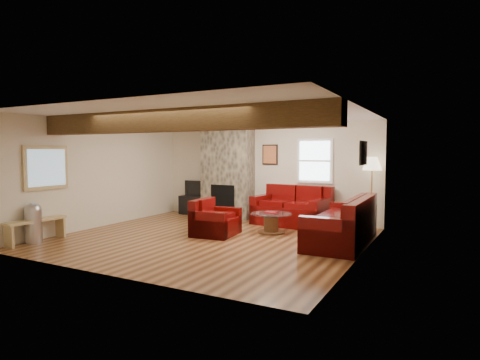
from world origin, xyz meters
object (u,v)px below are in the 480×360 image
object	(u,v)px
armchair_red	(216,217)
floor_lamp	(372,168)
coffee_table	(271,223)
television	(198,188)
sofa_three	(341,220)
loveseat	(291,206)
tv_cabinet	(198,205)

from	to	relation	value
armchair_red	floor_lamp	bearing A→B (deg)	-57.90
armchair_red	floor_lamp	world-z (taller)	floor_lamp
coffee_table	television	xyz separation A→B (m)	(-2.86, 1.42, 0.53)
coffee_table	sofa_three	bearing A→B (deg)	-9.95
armchair_red	coffee_table	bearing A→B (deg)	-57.81
sofa_three	television	distance (m)	4.78
sofa_three	coffee_table	size ratio (longest dim) A/B	2.61
loveseat	armchair_red	world-z (taller)	loveseat
television	floor_lamp	bearing A→B (deg)	0.24
sofa_three	armchair_red	distance (m)	2.59
sofa_three	tv_cabinet	world-z (taller)	sofa_three
coffee_table	tv_cabinet	world-z (taller)	tv_cabinet
loveseat	television	world-z (taller)	television
loveseat	coffee_table	world-z (taller)	loveseat
armchair_red	television	bearing A→B (deg)	35.60
loveseat	armchair_red	xyz separation A→B (m)	(-1.01, -1.86, -0.09)
tv_cabinet	television	xyz separation A→B (m)	(0.00, 0.00, 0.48)
sofa_three	television	world-z (taller)	television
television	floor_lamp	size ratio (longest dim) A/B	0.46
armchair_red	television	xyz separation A→B (m)	(-1.90, 2.16, 0.37)
armchair_red	floor_lamp	size ratio (longest dim) A/B	0.57
loveseat	armchair_red	size ratio (longest dim) A/B	1.89
loveseat	tv_cabinet	bearing A→B (deg)	-179.03
armchair_red	coffee_table	xyz separation A→B (m)	(0.96, 0.75, -0.16)
coffee_table	tv_cabinet	distance (m)	3.19
armchair_red	sofa_three	bearing A→B (deg)	-85.37
tv_cabinet	floor_lamp	size ratio (longest dim) A/B	0.64
sofa_three	armchair_red	world-z (taller)	sofa_three
coffee_table	television	world-z (taller)	television
sofa_three	coffee_table	bearing A→B (deg)	-100.73
floor_lamp	television	bearing A→B (deg)	-179.76
television	floor_lamp	distance (m)	4.76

